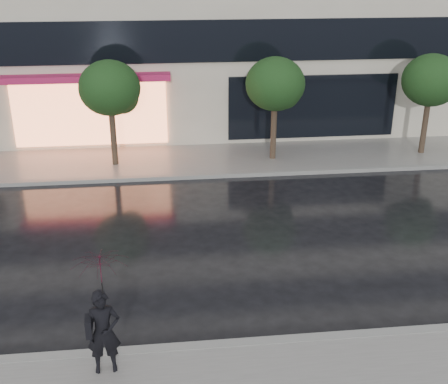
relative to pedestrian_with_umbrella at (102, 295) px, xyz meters
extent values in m
plane|color=black|center=(2.37, 1.50, -1.77)|extent=(120.00, 120.00, 0.00)
cube|color=slate|center=(2.37, 11.75, -1.71)|extent=(60.00, 3.50, 0.12)
cube|color=gray|center=(2.37, 0.50, -1.70)|extent=(60.00, 0.25, 0.14)
cube|color=gray|center=(2.37, 10.00, -1.70)|extent=(60.00, 0.25, 0.14)
cube|color=black|center=(2.37, 13.44, 2.53)|extent=(28.00, 0.12, 1.60)
cube|color=#FF8C59|center=(-1.63, 13.42, -0.17)|extent=(6.00, 0.10, 2.60)
cube|color=#B01B50|center=(-1.63, 13.09, 1.28)|extent=(6.40, 0.70, 0.25)
cube|color=black|center=(7.37, 13.44, -0.17)|extent=(7.00, 0.10, 2.60)
cylinder|color=#33261C|center=(-0.63, 11.50, -0.67)|extent=(0.22, 0.22, 2.20)
ellipsoid|color=black|center=(-0.63, 11.50, 1.23)|extent=(2.20, 2.20, 1.98)
sphere|color=black|center=(-0.23, 11.70, 0.83)|extent=(1.20, 1.20, 1.20)
cylinder|color=#33261C|center=(5.37, 11.50, -0.67)|extent=(0.22, 0.22, 2.20)
ellipsoid|color=black|center=(5.37, 11.50, 1.23)|extent=(2.20, 2.20, 1.98)
sphere|color=black|center=(5.77, 11.70, 0.83)|extent=(1.20, 1.20, 1.20)
cylinder|color=#33261C|center=(11.37, 11.50, -0.67)|extent=(0.22, 0.22, 2.20)
ellipsoid|color=black|center=(11.37, 11.50, 1.23)|extent=(2.20, 2.20, 1.98)
sphere|color=black|center=(11.77, 11.70, 0.83)|extent=(1.20, 1.20, 1.20)
imported|color=black|center=(-0.04, 0.00, -0.80)|extent=(0.66, 0.47, 1.70)
imported|color=#3D0B1A|center=(0.02, 0.00, 0.35)|extent=(1.12, 1.13, 0.94)
cylinder|color=black|center=(0.02, 0.00, -0.17)|extent=(0.02, 0.02, 0.85)
cube|color=black|center=(-0.28, -0.08, -0.59)|extent=(0.14, 0.33, 0.36)
camera|label=1|loc=(1.22, -8.67, 5.58)|focal=45.00mm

